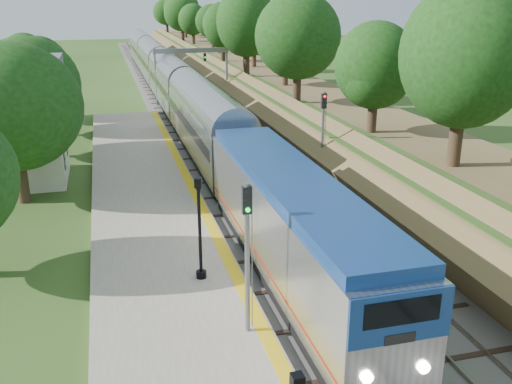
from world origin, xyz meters
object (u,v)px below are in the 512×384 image
object	(u,v)px
lamppost_far	(200,234)
signal_gantry	(191,61)
signal_platform	(247,243)
train	(172,87)
signal_farside	(323,128)

from	to	relation	value
lamppost_far	signal_gantry	bearing A→B (deg)	81.57
signal_platform	signal_gantry	bearing A→B (deg)	83.47
signal_gantry	lamppost_far	world-z (taller)	signal_gantry
lamppost_far	signal_platform	distance (m)	4.74
signal_gantry	train	world-z (taller)	signal_gantry
signal_platform	signal_farside	xyz separation A→B (m)	(9.10, 16.31, -0.07)
signal_gantry	lamppost_far	distance (m)	43.00
train	lamppost_far	world-z (taller)	lamppost_far
signal_farside	lamppost_far	bearing A→B (deg)	-130.13
train	lamppost_far	xyz separation A→B (m)	(-3.82, -40.61, 0.04)
train	signal_farside	xyz separation A→B (m)	(6.20, -28.72, 1.39)
signal_farside	train	bearing A→B (deg)	102.18
signal_gantry	signal_platform	distance (m)	47.21
signal_platform	signal_farside	world-z (taller)	signal_farside
signal_gantry	signal_farside	size ratio (longest dim) A/B	1.43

